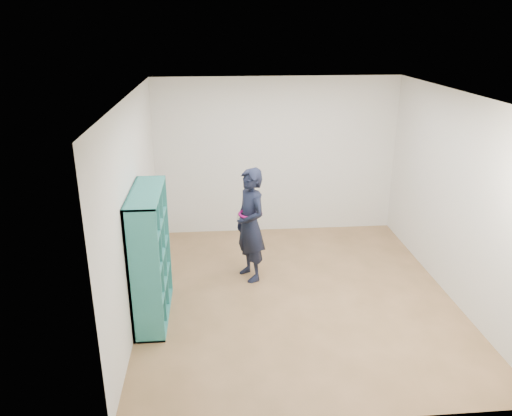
{
  "coord_description": "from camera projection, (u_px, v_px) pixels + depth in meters",
  "views": [
    {
      "loc": [
        -1.03,
        -5.72,
        3.37
      ],
      "look_at": [
        -0.51,
        0.3,
        1.13
      ],
      "focal_mm": 35.0,
      "sensor_mm": 36.0,
      "label": 1
    }
  ],
  "objects": [
    {
      "name": "bookshelf",
      "position": [
        148.0,
        257.0,
        5.88
      ],
      "size": [
        0.35,
        1.2,
        1.6
      ],
      "color": "teal",
      "rests_on": "floor"
    },
    {
      "name": "wall_right",
      "position": [
        455.0,
        198.0,
        6.31
      ],
      "size": [
        0.02,
        4.5,
        2.6
      ],
      "primitive_type": "cube",
      "color": "silver",
      "rests_on": "floor"
    },
    {
      "name": "ceiling",
      "position": [
        303.0,
        95.0,
        5.69
      ],
      "size": [
        4.5,
        4.5,
        0.0
      ],
      "primitive_type": "plane",
      "color": "white",
      "rests_on": "wall_back"
    },
    {
      "name": "person",
      "position": [
        250.0,
        225.0,
        6.78
      ],
      "size": [
        0.58,
        0.68,
        1.59
      ],
      "rotation": [
        0.0,
        0.0,
        -1.15
      ],
      "color": "black",
      "rests_on": "floor"
    },
    {
      "name": "smartphone",
      "position": [
        239.0,
        218.0,
        6.75
      ],
      "size": [
        0.06,
        0.09,
        0.14
      ],
      "rotation": [
        0.29,
        0.0,
        0.53
      ],
      "color": "silver",
      "rests_on": "person"
    },
    {
      "name": "wall_front",
      "position": [
        346.0,
        295.0,
        4.04
      ],
      "size": [
        4.0,
        0.02,
        2.6
      ],
      "primitive_type": "cube",
      "color": "silver",
      "rests_on": "floor"
    },
    {
      "name": "wall_left",
      "position": [
        135.0,
        207.0,
        5.98
      ],
      "size": [
        0.02,
        4.5,
        2.6
      ],
      "primitive_type": "cube",
      "color": "silver",
      "rests_on": "floor"
    },
    {
      "name": "wall_back",
      "position": [
        276.0,
        157.0,
        8.25
      ],
      "size": [
        4.0,
        0.02,
        2.6
      ],
      "primitive_type": "cube",
      "color": "silver",
      "rests_on": "floor"
    },
    {
      "name": "floor",
      "position": [
        296.0,
        295.0,
        6.6
      ],
      "size": [
        4.5,
        4.5,
        0.0
      ],
      "primitive_type": "plane",
      "color": "brown",
      "rests_on": "ground"
    }
  ]
}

